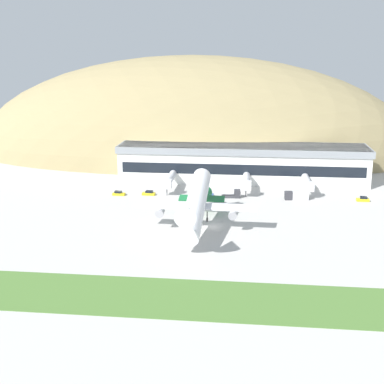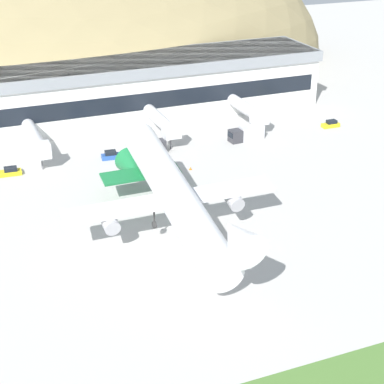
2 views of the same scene
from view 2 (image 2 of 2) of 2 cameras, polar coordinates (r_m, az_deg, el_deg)
The scene contains 13 objects.
ground_plane at distance 100.85m, azimuth -0.16°, elevation -2.97°, with size 348.66×348.66×0.00m, color #B7B5AF.
hill_backdrop at distance 189.98m, azimuth -16.64°, elevation 9.75°, with size 200.32×87.14×89.34m, color #8E7F56.
terminal_building at distance 148.15m, azimuth -5.66°, elevation 9.46°, with size 90.37×18.45×13.26m.
jetway_0 at distance 127.74m, azimuth -13.73°, elevation 4.54°, with size 3.38×16.77×5.43m.
jetway_1 at distance 133.90m, azimuth -2.67°, elevation 6.23°, with size 3.38×15.82×5.43m.
jetway_2 at distance 141.90m, azimuth 5.05°, elevation 7.28°, with size 3.38×14.93×5.43m.
cargo_airplane at distance 92.96m, azimuth -1.63°, elevation -0.33°, with size 32.31×47.62×13.90m.
service_car_0 at distance 126.40m, azimuth -7.19°, elevation 3.25°, with size 4.08×2.13×1.64m.
service_car_1 at distance 122.86m, azimuth -15.87°, elevation 1.74°, with size 4.34×2.16×1.48m.
service_car_3 at distance 145.80m, azimuth 12.23°, elevation 5.90°, with size 3.98×1.70×1.58m.
fuel_truck at distance 135.23m, azimuth 4.87°, elevation 5.20°, with size 7.77×3.00×2.94m.
box_truck at distance 127.46m, azimuth -3.71°, elevation 3.97°, with size 6.24×2.63×3.02m.
traffic_cone_0 at distance 120.58m, azimuth -0.14°, elevation 2.13°, with size 0.52×0.52×0.58m.
Camera 2 is at (-33.00, -82.34, 47.98)m, focal length 60.00 mm.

